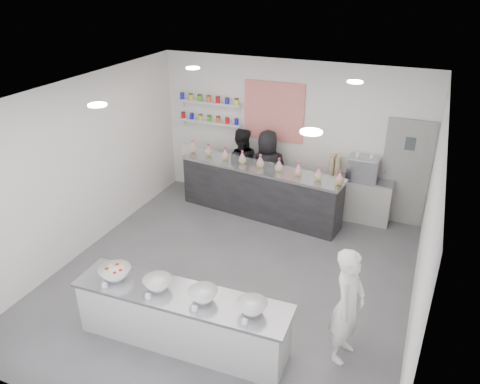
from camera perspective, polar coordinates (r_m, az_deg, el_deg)
name	(u,v)px	position (r m, az deg, el deg)	size (l,w,h in m)	color
floor	(231,278)	(7.73, -1.09, -10.45)	(6.00, 6.00, 0.00)	#515156
ceiling	(229,96)	(6.43, -1.32, 11.64)	(6.00, 6.00, 0.00)	white
back_wall	(290,135)	(9.57, 6.11, 6.92)	(5.50, 5.50, 0.00)	white
left_wall	(82,168)	(8.36, -18.75, 2.80)	(6.00, 6.00, 0.00)	white
right_wall	(426,232)	(6.48, 21.75, -4.56)	(6.00, 6.00, 0.00)	white
back_door	(405,173)	(9.36, 19.50, 2.14)	(0.88, 0.04, 2.10)	gray
pattern_panel	(274,112)	(9.51, 4.15, 9.73)	(1.25, 0.03, 1.20)	red
jar_shelf_lower	(210,122)	(10.06, -3.70, 8.56)	(1.45, 0.22, 0.04)	silver
jar_shelf_upper	(209,102)	(9.94, -3.77, 10.87)	(1.45, 0.22, 0.04)	silver
preserve_jars	(209,109)	(9.96, -3.80, 10.06)	(1.45, 0.10, 0.56)	red
downlight_0	(97,105)	(6.33, -17.00, 10.12)	(0.24, 0.24, 0.02)	white
downlight_1	(311,132)	(5.09, 8.68, 7.26)	(0.24, 0.24, 0.02)	white
downlight_2	(193,68)	(8.44, -5.77, 14.81)	(0.24, 0.24, 0.02)	white
downlight_3	(355,82)	(7.55, 13.86, 12.91)	(0.24, 0.24, 0.02)	white
prep_counter	(182,319)	(6.42, -7.10, -15.06)	(2.91, 0.66, 0.79)	#A7A8A3
back_bar	(260,191)	(9.35, 2.41, 0.08)	(3.35, 0.61, 1.04)	black
sneeze_guard	(253,166)	(8.84, 1.61, 3.22)	(3.30, 0.01, 0.28)	white
espresso_ledge	(360,200)	(9.48, 14.39, -0.90)	(1.19, 0.38, 0.88)	#A7A8A3
espresso_machine	(363,169)	(9.21, 14.77, 2.78)	(0.57, 0.39, 0.44)	#93969E
cup_stacks	(335,166)	(9.30, 11.49, 3.13)	(0.28, 0.24, 0.37)	tan
prep_bowls	(180,289)	(6.12, -7.34, -11.70)	(2.33, 0.48, 0.15)	white
label_cards	(158,317)	(5.82, -9.99, -14.74)	(2.01, 0.04, 0.07)	white
cookie_bags	(260,161)	(9.08, 2.49, 3.81)	(3.36, 0.16, 0.28)	pink
woman_prep	(348,306)	(6.09, 12.99, -13.37)	(0.58, 0.38, 1.59)	white
staff_left	(241,166)	(9.74, 0.10, 3.15)	(0.80, 0.62, 1.65)	black
staff_right	(267,170)	(9.54, 3.35, 2.68)	(0.81, 0.53, 1.67)	black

